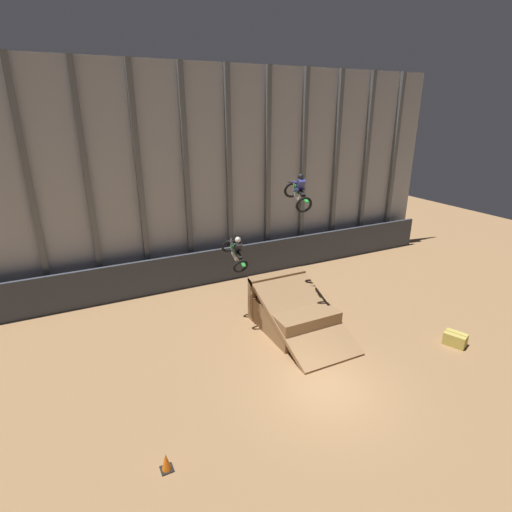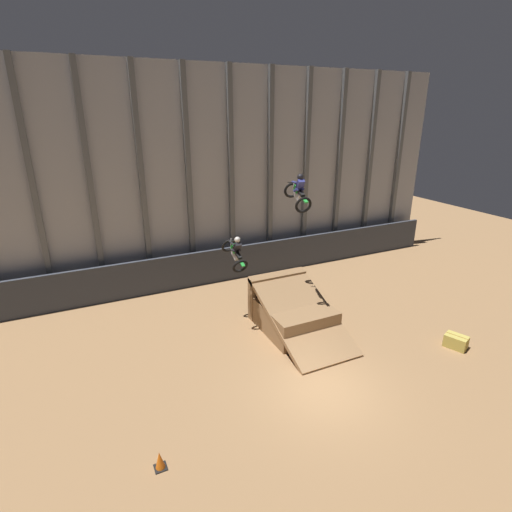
# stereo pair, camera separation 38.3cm
# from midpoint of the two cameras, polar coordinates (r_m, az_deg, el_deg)

# --- Properties ---
(ground_plane) EXTENTS (60.00, 60.00, 0.00)m
(ground_plane) POSITION_cam_midpoint_polar(r_m,az_deg,el_deg) (15.73, 10.17, -18.34)
(ground_plane) COLOR #9E754C
(arena_back_wall) EXTENTS (32.00, 0.40, 12.09)m
(arena_back_wall) POSITION_cam_midpoint_polar(r_m,az_deg,el_deg) (23.26, -6.18, 10.98)
(arena_back_wall) COLOR #A3A8B2
(arena_back_wall) RESTS_ON ground_plane
(lower_barrier) EXTENTS (31.36, 0.20, 2.04)m
(lower_barrier) POSITION_cam_midpoint_polar(r_m,az_deg,el_deg) (23.76, -5.00, -1.37)
(lower_barrier) COLOR #383D47
(lower_barrier) RESTS_ON ground_plane
(dirt_ramp) EXTENTS (2.99, 5.20, 2.31)m
(dirt_ramp) POSITION_cam_midpoint_polar(r_m,az_deg,el_deg) (19.05, 5.65, -7.92)
(dirt_ramp) COLOR #966F48
(dirt_ramp) RESTS_ON ground_plane
(rider_bike_left_air) EXTENTS (0.75, 1.86, 1.68)m
(rider_bike_left_air) POSITION_cam_midpoint_polar(r_m,az_deg,el_deg) (17.90, -2.37, 0.55)
(rider_bike_left_air) COLOR black
(rider_bike_right_air) EXTENTS (0.98, 1.89, 1.62)m
(rider_bike_right_air) POSITION_cam_midpoint_polar(r_m,az_deg,el_deg) (17.28, 6.69, 8.97)
(rider_bike_right_air) COLOR black
(traffic_cone_near_ramp) EXTENTS (0.36, 0.36, 0.58)m
(traffic_cone_near_ramp) POSITION_cam_midpoint_polar(r_m,az_deg,el_deg) (13.08, -12.67, -26.61)
(traffic_cone_near_ramp) COLOR black
(traffic_cone_near_ramp) RESTS_ON ground_plane
(hay_bale_trackside) EXTENTS (0.89, 1.06, 0.57)m
(hay_bale_trackside) POSITION_cam_midpoint_polar(r_m,az_deg,el_deg) (19.76, 27.16, -10.82)
(hay_bale_trackside) COLOR #CCB751
(hay_bale_trackside) RESTS_ON ground_plane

